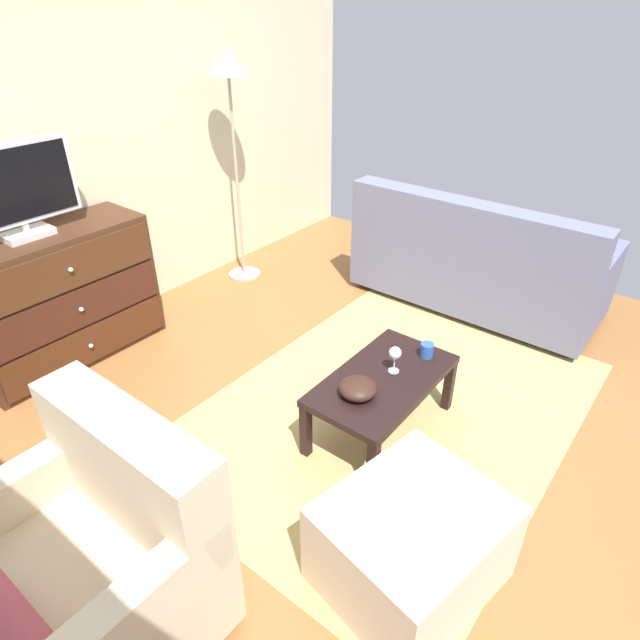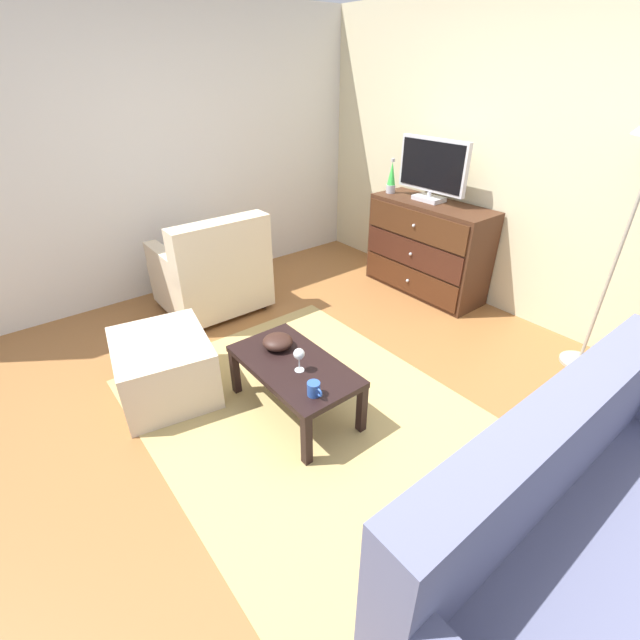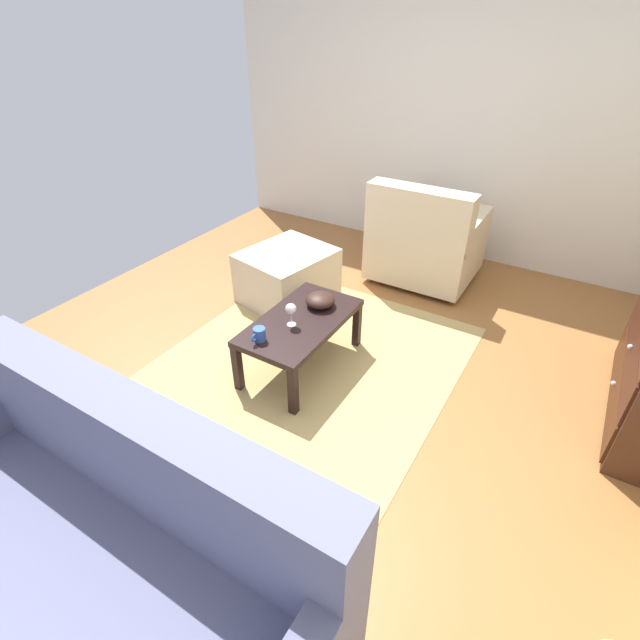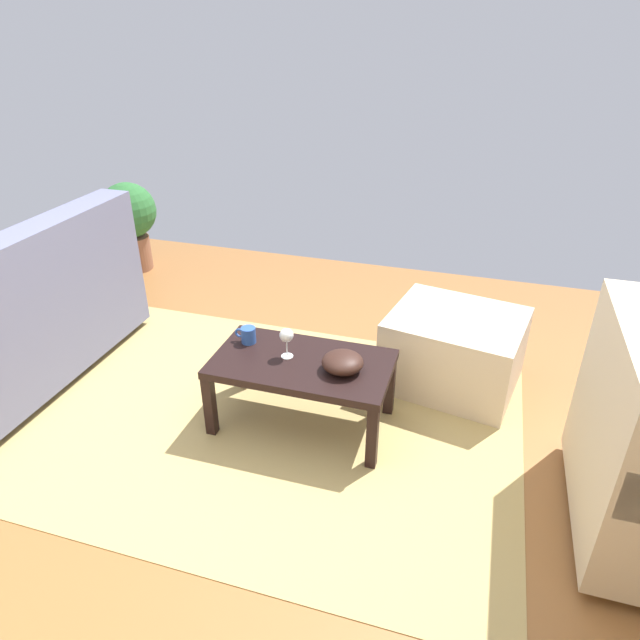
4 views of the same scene
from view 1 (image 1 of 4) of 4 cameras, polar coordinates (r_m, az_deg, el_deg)
ground_plane at (r=3.31m, az=2.77°, el=-10.09°), size 5.24×4.80×0.05m
wall_accent_rear at (r=4.21m, az=-22.52°, el=16.91°), size 5.24×0.12×2.55m
area_rug at (r=3.34m, az=7.63°, el=-9.26°), size 2.60×1.90×0.01m
dresser at (r=3.93m, az=-25.77°, el=2.11°), size 1.20×0.49×0.90m
tv at (r=3.66m, az=-29.64°, el=11.89°), size 0.73×0.18×0.55m
coffee_table at (r=2.99m, az=6.68°, el=-6.80°), size 0.88×0.49×0.38m
wine_glass at (r=2.94m, az=7.96°, el=-3.57°), size 0.07×0.07×0.16m
mug at (r=3.14m, az=11.28°, el=-3.12°), size 0.11×0.08×0.08m
bowl_decorative at (r=2.80m, az=4.04°, el=-7.23°), size 0.20×0.20×0.09m
couch_large at (r=4.39m, az=16.10°, el=5.67°), size 0.85×1.88×0.92m
armchair at (r=2.33m, az=-23.16°, el=-22.90°), size 0.80×0.87×0.91m
ottoman at (r=2.44m, az=9.69°, el=-22.36°), size 0.80×0.72×0.43m
standing_lamp at (r=4.43m, az=-9.58°, el=23.19°), size 0.32×0.32×1.83m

